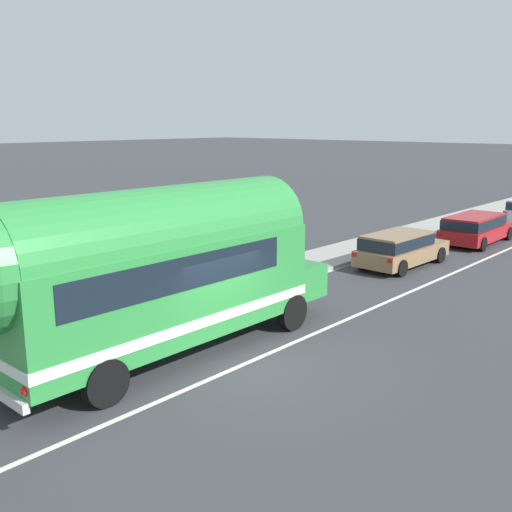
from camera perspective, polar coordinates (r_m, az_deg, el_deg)
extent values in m
plane|color=#38383D|center=(14.08, -1.44, -10.52)|extent=(300.00, 300.00, 0.00)
cube|color=silver|center=(23.82, 18.81, -1.42)|extent=(0.14, 80.00, 0.01)
cube|color=silver|center=(25.40, 11.30, -0.12)|extent=(0.12, 80.00, 0.01)
cube|color=#9E9B93|center=(24.40, 6.39, -0.30)|extent=(2.48, 90.00, 0.15)
cube|color=#2D8C3D|center=(14.21, -9.24, -2.98)|extent=(2.53, 8.00, 2.30)
cylinder|color=#2D8C3D|center=(13.94, -9.41, 1.58)|extent=(2.48, 7.90, 2.45)
cube|color=#2D8C3D|center=(17.56, 2.67, -2.05)|extent=(2.26, 1.31, 0.95)
cube|color=silver|center=(14.40, -9.15, -5.47)|extent=(2.57, 8.04, 0.24)
cube|color=black|center=(13.88, -10.29, -0.83)|extent=(2.55, 6.20, 0.76)
sphere|color=red|center=(11.66, -21.31, -12.01)|extent=(0.20, 0.20, 0.20)
cube|color=black|center=(16.82, 1.43, 1.92)|extent=(2.14, 0.11, 0.96)
cube|color=silver|center=(18.12, 4.05, -2.01)|extent=(0.90, 0.10, 0.56)
cylinder|color=black|center=(17.71, -2.44, -3.85)|extent=(0.26, 1.00, 1.00)
cylinder|color=black|center=(16.24, 3.52, -5.42)|extent=(0.26, 1.00, 1.00)
cylinder|color=black|center=(14.29, -19.65, -8.78)|extent=(0.26, 1.00, 1.00)
cylinder|color=black|center=(12.41, -14.30, -11.74)|extent=(0.26, 1.00, 1.00)
cube|color=olive|center=(24.05, 13.93, 0.29)|extent=(1.88, 4.51, 0.60)
cube|color=olive|center=(23.53, 13.43, 1.48)|extent=(1.65, 3.05, 0.55)
cube|color=black|center=(23.54, 13.43, 1.41)|extent=(1.71, 3.09, 0.43)
cube|color=red|center=(22.53, 9.43, 0.14)|extent=(0.20, 0.04, 0.14)
cube|color=red|center=(21.74, 12.79, -0.47)|extent=(0.20, 0.04, 0.14)
cylinder|color=black|center=(25.81, 13.96, 0.68)|extent=(0.22, 0.64, 0.64)
cylinder|color=black|center=(25.05, 17.33, 0.11)|extent=(0.22, 0.64, 0.64)
cylinder|color=black|center=(23.24, 10.22, -0.47)|extent=(0.22, 0.64, 0.64)
cylinder|color=black|center=(22.39, 13.85, -1.15)|extent=(0.22, 0.64, 0.64)
cube|color=#A5191E|center=(29.69, 20.55, 2.18)|extent=(1.97, 4.83, 0.60)
cube|color=#A5191E|center=(29.15, 20.31, 3.17)|extent=(1.75, 3.57, 0.55)
cube|color=black|center=(29.16, 20.30, 3.11)|extent=(1.81, 3.61, 0.43)
cube|color=red|center=(27.75, 17.23, 2.11)|extent=(0.20, 0.04, 0.14)
cube|color=red|center=(27.15, 20.40, 1.65)|extent=(0.20, 0.04, 0.14)
cylinder|color=black|center=(31.60, 20.09, 2.45)|extent=(0.21, 0.64, 0.64)
cylinder|color=black|center=(31.02, 23.19, 2.01)|extent=(0.21, 0.64, 0.64)
cylinder|color=black|center=(28.49, 17.62, 1.57)|extent=(0.21, 0.64, 0.64)
cylinder|color=black|center=(27.85, 21.01, 1.07)|extent=(0.21, 0.64, 0.64)
cube|color=red|center=(35.33, 22.89, 3.86)|extent=(0.20, 0.04, 0.14)
cylinder|color=black|center=(36.07, 23.10, 3.40)|extent=(0.20, 0.64, 0.64)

